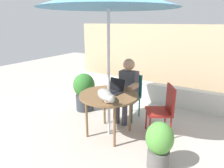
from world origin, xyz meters
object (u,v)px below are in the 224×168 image
object	(u,v)px
cat	(106,96)
laptop	(115,88)
chair_empty	(164,107)
potted_plant_by_chair	(84,91)
person_seated	(127,87)
patio_table	(109,98)
chair_occupied	(130,93)
potted_plant_near_fence	(159,144)

from	to	relation	value
cat	laptop	bearing A→B (deg)	102.12
chair_empty	potted_plant_by_chair	world-z (taller)	chair_empty
person_seated	cat	xyz separation A→B (m)	(0.11, -0.92, 0.14)
laptop	patio_table	bearing A→B (deg)	-96.13
patio_table	cat	distance (m)	0.33
chair_empty	laptop	xyz separation A→B (m)	(-0.77, -0.31, 0.29)
chair_occupied	potted_plant_near_fence	world-z (taller)	chair_occupied
chair_occupied	potted_plant_near_fence	distance (m)	1.56
cat	potted_plant_by_chair	bearing A→B (deg)	142.63
laptop	potted_plant_near_fence	distance (m)	1.21
chair_occupied	potted_plant_near_fence	bearing A→B (deg)	-49.67
person_seated	potted_plant_by_chair	distance (m)	1.03
cat	potted_plant_by_chair	xyz separation A→B (m)	(-1.12, 0.85, -0.38)
cat	potted_plant_near_fence	xyz separation A→B (m)	(0.89, -0.11, -0.46)
potted_plant_near_fence	potted_plant_by_chair	bearing A→B (deg)	154.43
person_seated	potted_plant_by_chair	xyz separation A→B (m)	(-1.00, -0.07, -0.24)
chair_empty	potted_plant_by_chair	bearing A→B (deg)	176.69
patio_table	potted_plant_near_fence	distance (m)	1.12
laptop	potted_plant_by_chair	size ratio (longest dim) A/B	0.40
patio_table	potted_plant_by_chair	xyz separation A→B (m)	(-1.00, 0.59, -0.23)
chair_empty	cat	xyz separation A→B (m)	(-0.68, -0.75, 0.31)
chair_empty	person_seated	xyz separation A→B (m)	(-0.79, 0.17, 0.17)
potted_plant_near_fence	potted_plant_by_chair	xyz separation A→B (m)	(-2.01, 0.96, 0.08)
patio_table	person_seated	distance (m)	0.65
chair_occupied	laptop	xyz separation A→B (m)	(0.02, -0.64, 0.29)
patio_table	cat	world-z (taller)	cat
chair_empty	potted_plant_by_chair	xyz separation A→B (m)	(-1.80, 0.10, -0.07)
person_seated	potted_plant_near_fence	world-z (taller)	person_seated
chair_occupied	laptop	bearing A→B (deg)	-88.35
chair_occupied	potted_plant_by_chair	world-z (taller)	chair_occupied
chair_empty	laptop	size ratio (longest dim) A/B	2.64
chair_occupied	person_seated	xyz separation A→B (m)	(-0.00, -0.16, 0.17)
chair_empty	laptop	distance (m)	0.88
chair_occupied	potted_plant_near_fence	size ratio (longest dim) A/B	1.31
patio_table	laptop	world-z (taller)	laptop
chair_occupied	person_seated	size ratio (longest dim) A/B	0.72
chair_occupied	person_seated	world-z (taller)	person_seated
chair_occupied	cat	xyz separation A→B (m)	(0.11, -1.08, 0.31)
chair_empty	person_seated	bearing A→B (deg)	167.88
patio_table	potted_plant_near_fence	bearing A→B (deg)	-20.49
patio_table	person_seated	size ratio (longest dim) A/B	0.80
chair_empty	potted_plant_near_fence	size ratio (longest dim) A/B	1.31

